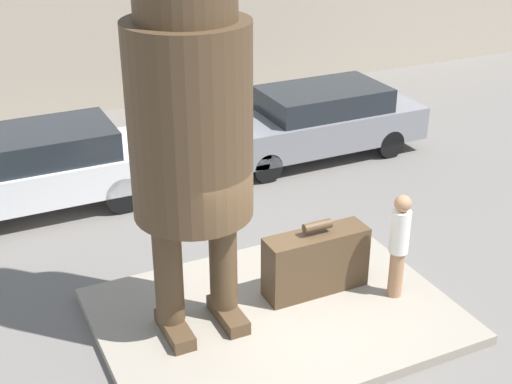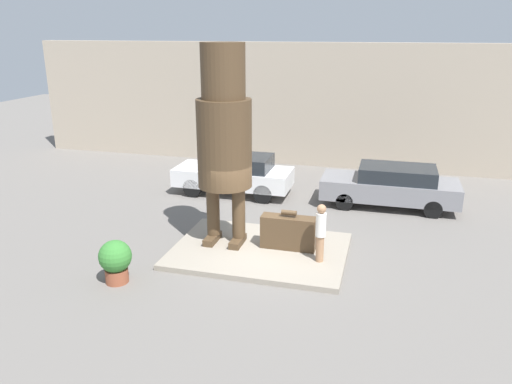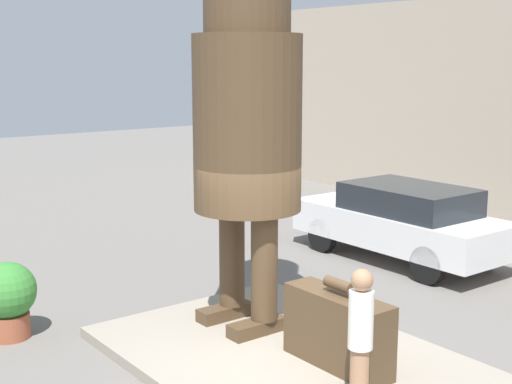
{
  "view_description": "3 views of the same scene",
  "coord_description": "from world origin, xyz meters",
  "px_view_note": "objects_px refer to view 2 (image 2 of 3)",
  "views": [
    {
      "loc": [
        -3.86,
        -7.42,
        6.07
      ],
      "look_at": [
        -0.35,
        -0.08,
        2.14
      ],
      "focal_mm": 50.0,
      "sensor_mm": 36.0,
      "label": 1
    },
    {
      "loc": [
        3.31,
        -12.62,
        6.12
      ],
      "look_at": [
        -0.09,
        -0.08,
        1.86
      ],
      "focal_mm": 35.0,
      "sensor_mm": 36.0,
      "label": 2
    },
    {
      "loc": [
        6.88,
        -5.73,
        3.98
      ],
      "look_at": [
        -0.47,
        -0.09,
        2.25
      ],
      "focal_mm": 50.0,
      "sensor_mm": 36.0,
      "label": 3
    }
  ],
  "objects_px": {
    "tourist": "(321,231)",
    "parked_car_white": "(235,173)",
    "giant_suitcase": "(289,232)",
    "planter_pot": "(115,260)",
    "statue_figure": "(224,131)",
    "parked_car_grey": "(391,185)"
  },
  "relations": [
    {
      "from": "parked_car_white",
      "to": "statue_figure",
      "type": "bearing_deg",
      "value": 104.59
    },
    {
      "from": "giant_suitcase",
      "to": "tourist",
      "type": "distance_m",
      "value": 1.24
    },
    {
      "from": "giant_suitcase",
      "to": "statue_figure",
      "type": "bearing_deg",
      "value": -179.37
    },
    {
      "from": "parked_car_grey",
      "to": "planter_pot",
      "type": "distance_m",
      "value": 10.11
    },
    {
      "from": "planter_pot",
      "to": "statue_figure",
      "type": "bearing_deg",
      "value": 55.12
    },
    {
      "from": "tourist",
      "to": "parked_car_grey",
      "type": "bearing_deg",
      "value": 72.08
    },
    {
      "from": "statue_figure",
      "to": "parked_car_white",
      "type": "height_order",
      "value": "statue_figure"
    },
    {
      "from": "tourist",
      "to": "planter_pot",
      "type": "relative_size",
      "value": 1.44
    },
    {
      "from": "giant_suitcase",
      "to": "planter_pot",
      "type": "distance_m",
      "value": 4.78
    },
    {
      "from": "statue_figure",
      "to": "parked_car_grey",
      "type": "xyz_separation_m",
      "value": [
        4.61,
        4.84,
        -2.66
      ]
    },
    {
      "from": "planter_pot",
      "to": "giant_suitcase",
      "type": "bearing_deg",
      "value": 36.65
    },
    {
      "from": "tourist",
      "to": "parked_car_grey",
      "type": "height_order",
      "value": "tourist"
    },
    {
      "from": "giant_suitcase",
      "to": "planter_pot",
      "type": "bearing_deg",
      "value": -143.35
    },
    {
      "from": "giant_suitcase",
      "to": "parked_car_grey",
      "type": "height_order",
      "value": "parked_car_grey"
    },
    {
      "from": "statue_figure",
      "to": "parked_car_grey",
      "type": "height_order",
      "value": "statue_figure"
    },
    {
      "from": "tourist",
      "to": "parked_car_white",
      "type": "bearing_deg",
      "value": 127.26
    },
    {
      "from": "giant_suitcase",
      "to": "parked_car_grey",
      "type": "relative_size",
      "value": 0.33
    },
    {
      "from": "parked_car_white",
      "to": "planter_pot",
      "type": "height_order",
      "value": "parked_car_white"
    },
    {
      "from": "parked_car_white",
      "to": "tourist",
      "type": "bearing_deg",
      "value": 127.26
    },
    {
      "from": "parked_car_white",
      "to": "planter_pot",
      "type": "relative_size",
      "value": 3.98
    },
    {
      "from": "statue_figure",
      "to": "planter_pot",
      "type": "xyz_separation_m",
      "value": [
        -1.98,
        -2.83,
        -2.83
      ]
    },
    {
      "from": "giant_suitcase",
      "to": "parked_car_grey",
      "type": "distance_m",
      "value": 5.55
    }
  ]
}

